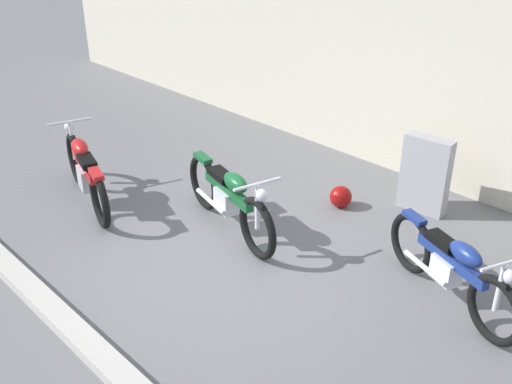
# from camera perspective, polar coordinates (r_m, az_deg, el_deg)

# --- Properties ---
(ground_plane) EXTENTS (40.00, 40.00, 0.00)m
(ground_plane) POSITION_cam_1_polar(r_m,az_deg,el_deg) (6.84, -3.66, -6.71)
(ground_plane) COLOR slate
(building_wall) EXTENTS (18.00, 0.30, 2.77)m
(building_wall) POSITION_cam_1_polar(r_m,az_deg,el_deg) (8.86, 14.71, 10.42)
(building_wall) COLOR beige
(building_wall) RESTS_ON ground_plane
(curb_strip) EXTENTS (18.00, 0.24, 0.12)m
(curb_strip) POSITION_cam_1_polar(r_m,az_deg,el_deg) (6.04, -17.24, -12.69)
(curb_strip) COLOR #B7B2A8
(curb_strip) RESTS_ON ground_plane
(stone_marker) EXTENTS (0.64, 0.27, 1.04)m
(stone_marker) POSITION_cam_1_polar(r_m,az_deg,el_deg) (7.95, 16.05, 1.60)
(stone_marker) COLOR #9E9EA3
(stone_marker) RESTS_ON ground_plane
(helmet) EXTENTS (0.30, 0.30, 0.30)m
(helmet) POSITION_cam_1_polar(r_m,az_deg,el_deg) (7.97, 8.20, -0.45)
(helmet) COLOR maroon
(helmet) RESTS_ON ground_plane
(motorcycle_blue) EXTENTS (1.86, 0.88, 0.88)m
(motorcycle_blue) POSITION_cam_1_polar(r_m,az_deg,el_deg) (6.29, 18.36, -6.98)
(motorcycle_blue) COLOR black
(motorcycle_blue) RESTS_ON ground_plane
(motorcycle_red) EXTENTS (2.08, 0.84, 0.96)m
(motorcycle_red) POSITION_cam_1_polar(r_m,az_deg,el_deg) (8.19, -16.16, 1.93)
(motorcycle_red) COLOR black
(motorcycle_red) RESTS_ON ground_plane
(motorcycle_green) EXTENTS (2.09, 0.75, 0.96)m
(motorcycle_green) POSITION_cam_1_polar(r_m,az_deg,el_deg) (7.20, -2.62, -0.58)
(motorcycle_green) COLOR black
(motorcycle_green) RESTS_ON ground_plane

